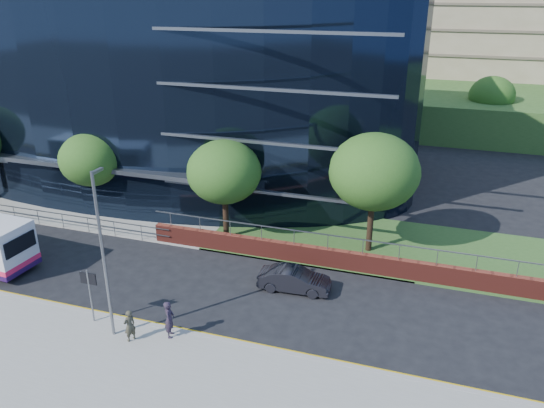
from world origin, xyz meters
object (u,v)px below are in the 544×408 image
(tree_far_b, at_px, (91,159))
(tree_far_c, at_px, (224,172))
(streetlight_east, at_px, (103,252))
(pedestrian_b, at_px, (130,326))
(tree_far_d, at_px, (374,172))
(street_sign, at_px, (89,285))
(pedestrian, at_px, (169,319))
(parked_car, at_px, (294,280))
(tree_dist_e, at_px, (492,95))

(tree_far_b, bearing_deg, tree_far_c, -2.86)
(streetlight_east, relative_size, pedestrian_b, 5.10)
(tree_far_c, distance_m, tree_far_d, 9.08)
(street_sign, distance_m, streetlight_east, 2.80)
(tree_far_b, distance_m, pedestrian, 16.28)
(tree_far_d, bearing_deg, tree_far_c, -173.66)
(tree_far_d, relative_size, pedestrian_b, 4.75)
(tree_far_d, relative_size, parked_car, 1.93)
(street_sign, bearing_deg, streetlight_east, -21.36)
(tree_far_b, bearing_deg, pedestrian_b, -49.79)
(tree_far_c, height_order, parked_car, tree_far_c)
(tree_far_c, relative_size, pedestrian_b, 4.15)
(tree_far_b, bearing_deg, tree_far_d, 1.51)
(tree_far_b, relative_size, pedestrian, 3.32)
(tree_far_c, xyz_separation_m, pedestrian_b, (0.02, -11.35, -3.60))
(tree_dist_e, distance_m, pedestrian_b, 45.77)
(tree_far_b, distance_m, streetlight_east, 14.74)
(tree_far_c, bearing_deg, streetlight_east, -95.11)
(tree_dist_e, distance_m, parked_car, 37.57)
(tree_far_b, relative_size, tree_far_d, 0.81)
(street_sign, relative_size, tree_far_b, 0.46)
(tree_far_c, bearing_deg, pedestrian, -81.40)
(streetlight_east, bearing_deg, pedestrian, 14.60)
(parked_car, relative_size, pedestrian, 2.12)
(parked_car, height_order, pedestrian, pedestrian)
(street_sign, relative_size, tree_far_c, 0.43)
(streetlight_east, xyz_separation_m, parked_car, (6.89, 6.50, -3.80))
(tree_far_c, relative_size, pedestrian, 3.58)
(tree_dist_e, bearing_deg, pedestrian, -110.37)
(tree_far_d, height_order, tree_dist_e, tree_far_d)
(tree_far_b, bearing_deg, streetlight_east, -52.37)
(streetlight_east, xyz_separation_m, pedestrian, (2.59, 0.67, -3.38))
(tree_far_c, relative_size, parked_car, 1.69)
(pedestrian_b, bearing_deg, streetlight_east, -74.57)
(tree_far_c, height_order, tree_far_d, tree_far_d)
(tree_far_c, distance_m, pedestrian_b, 11.90)
(tree_far_c, bearing_deg, street_sign, -103.29)
(tree_far_c, relative_size, streetlight_east, 0.81)
(tree_far_d, height_order, pedestrian_b, tree_far_d)
(parked_car, bearing_deg, tree_far_d, -32.20)
(tree_far_d, distance_m, parked_car, 7.92)
(streetlight_east, bearing_deg, tree_far_b, 127.63)
(streetlight_east, bearing_deg, parked_car, 43.33)
(tree_dist_e, relative_size, streetlight_east, 0.81)
(tree_far_b, relative_size, pedestrian_b, 3.86)
(tree_far_c, relative_size, tree_dist_e, 1.00)
(street_sign, relative_size, parked_car, 0.73)
(tree_far_c, bearing_deg, parked_car, -38.47)
(tree_far_c, distance_m, streetlight_east, 11.22)
(tree_far_b, xyz_separation_m, parked_car, (15.89, -5.18, -3.57))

